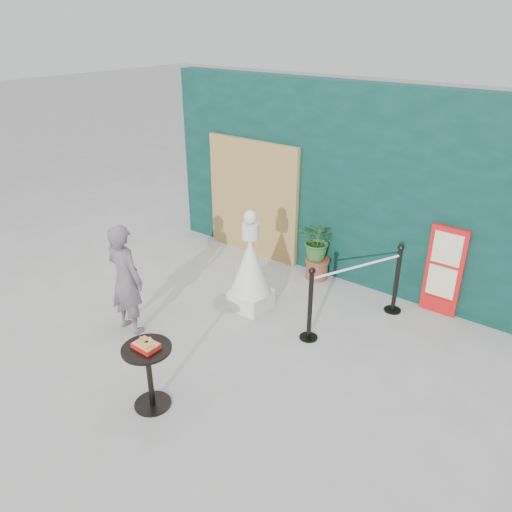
% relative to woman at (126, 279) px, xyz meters
% --- Properties ---
extents(ground, '(60.00, 60.00, 0.00)m').
position_rel_woman_xyz_m(ground, '(1.23, -0.04, -0.75)').
color(ground, '#ADAAA5').
rests_on(ground, ground).
extents(back_wall, '(6.00, 0.30, 3.00)m').
position_rel_woman_xyz_m(back_wall, '(1.23, 3.11, 0.75)').
color(back_wall, black).
rests_on(back_wall, ground).
extents(bamboo_fence, '(1.80, 0.08, 2.00)m').
position_rel_woman_xyz_m(bamboo_fence, '(-0.17, 2.90, 0.25)').
color(bamboo_fence, tan).
rests_on(bamboo_fence, ground).
extents(woman, '(0.55, 0.37, 1.51)m').
position_rel_woman_xyz_m(woman, '(0.00, 0.00, 0.00)').
color(woman, '#6B5B63').
rests_on(woman, ground).
extents(menu_board, '(0.50, 0.07, 1.30)m').
position_rel_woman_xyz_m(menu_board, '(3.13, 2.91, -0.10)').
color(menu_board, red).
rests_on(menu_board, ground).
extents(statue, '(0.58, 0.58, 1.49)m').
position_rel_woman_xyz_m(statue, '(0.95, 1.40, -0.14)').
color(statue, silver).
rests_on(statue, ground).
extents(cafe_table, '(0.52, 0.52, 0.75)m').
position_rel_woman_xyz_m(cafe_table, '(1.33, -0.82, -0.26)').
color(cafe_table, black).
rests_on(cafe_table, ground).
extents(food_basket, '(0.26, 0.19, 0.11)m').
position_rel_woman_xyz_m(food_basket, '(1.33, -0.82, 0.03)').
color(food_basket, red).
rests_on(food_basket, cafe_table).
extents(planter, '(0.57, 0.50, 0.98)m').
position_rel_woman_xyz_m(planter, '(1.23, 2.75, -0.19)').
color(planter, brown).
rests_on(planter, ground).
extents(stanchion_barrier, '(0.84, 1.54, 1.03)m').
position_rel_woman_xyz_m(stanchion_barrier, '(2.32, 1.91, -0.26)').
color(stanchion_barrier, black).
rests_on(stanchion_barrier, ground).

